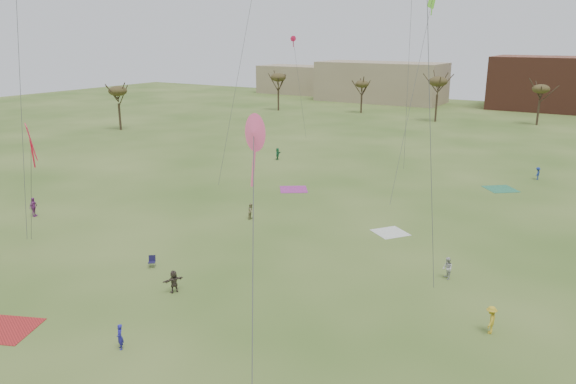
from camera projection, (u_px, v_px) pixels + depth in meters
The scene contains 18 objects.
ground at pixel (182, 329), 32.73m from camera, with size 260.00×260.00×0.00m, color #325219.
flyer_near_right at pixel (120, 337), 30.43m from camera, with size 0.54×0.35×1.47m, color #242095.
spectator_fore_b at pixel (251, 211), 52.06m from camera, with size 0.74×0.57×1.52m, color #91885C.
spectator_fore_c at pixel (174, 281), 37.17m from camera, with size 1.45×0.46×1.57m, color #4E4138.
flyer_mid_b at pixel (491, 320), 32.04m from camera, with size 1.09×0.63×1.69m, color gold.
spectator_mid_d at pixel (33, 207), 52.74m from camera, with size 1.09×0.46×1.87m, color #9A4095.
spectator_mid_e at pixel (447, 268), 39.21m from camera, with size 0.78×0.61×1.60m, color silver.
flyer_far_a at pixel (278, 154), 76.90m from camera, with size 1.52×0.48×1.64m, color #246D41.
flyer_far_c at pixel (538, 173), 66.26m from camera, with size 0.98×0.56×1.52m, color navy.
blanket_red at pixel (7, 330), 32.59m from camera, with size 3.16×3.16×0.03m, color #A92121.
blanket_cream at pixel (390, 233), 48.60m from camera, with size 2.64×2.64×0.03m, color white.
blanket_plum at pixel (294, 189), 62.20m from camera, with size 3.00×3.00×0.03m, color #A83393.
blanket_olive at pixel (501, 189), 62.33m from camera, with size 3.13×3.13×0.03m, color #2D7C57.
camp_chair_left at pixel (152, 264), 41.32m from camera, with size 0.73×0.74×0.87m.
tree_line at pixel (474, 92), 97.10m from camera, with size 117.44×49.32×8.91m.
building_tan at pixel (381, 82), 143.26m from camera, with size 32.00×14.00×10.00m, color #937F60.
building_brick at pixel (553, 83), 126.96m from camera, with size 26.00×16.00×12.00m, color brown.
building_tan_west at pixel (295, 79), 164.37m from camera, with size 20.00×12.00×8.00m, color #937F60.
Camera 1 is at (20.66, -21.67, 16.72)m, focal length 34.55 mm.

